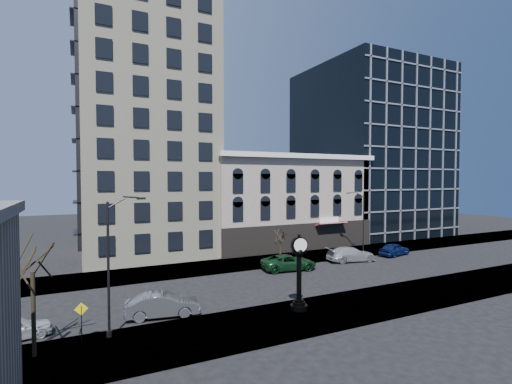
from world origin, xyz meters
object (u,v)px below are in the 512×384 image
street_lamp_near (119,228)px  warning_sign (81,315)px  street_clock (299,275)px  car_near_b (163,305)px  car_near_a (14,329)px

street_lamp_near → warning_sign: bearing=176.8°
street_clock → street_lamp_near: street_lamp_near is taller
street_lamp_near → street_clock: bearing=-9.5°
street_clock → car_near_b: size_ratio=1.09×
street_lamp_near → car_near_a: size_ratio=2.14×
street_clock → warning_sign: street_clock is taller
warning_sign → street_lamp_near: bearing=-3.6°
street_clock → car_near_a: bearing=-178.9°
street_clock → warning_sign: 13.86m
street_lamp_near → car_near_a: 8.26m
street_lamp_near → warning_sign: (-2.05, -0.05, -4.75)m
car_near_b → warning_sign: bearing=123.1°
street_clock → warning_sign: size_ratio=2.41×
car_near_a → car_near_b: size_ratio=0.80×
street_clock → car_near_a: (-17.29, 3.14, -1.87)m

